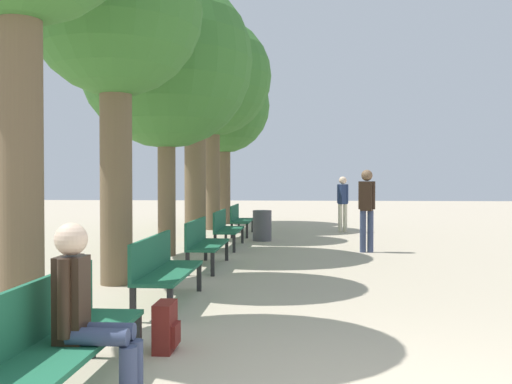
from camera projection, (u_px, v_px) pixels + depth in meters
The scene contains 15 objects.
bench_row_0 at pixel (60, 329), 4.02m from camera, with size 0.50×1.88×0.85m.
bench_row_1 at pixel (162, 266), 7.04m from camera, with size 0.50×1.88×0.85m.
bench_row_2 at pixel (203, 240), 10.06m from camera, with size 0.50×1.88×0.85m.
bench_row_3 at pixel (225, 226), 13.08m from camera, with size 0.50×1.88×0.85m.
bench_row_4 at pixel (239, 218), 16.10m from camera, with size 0.50×1.88×0.85m.
tree_row_1 at pixel (115, 15), 8.39m from camera, with size 2.59×2.59×5.37m.
tree_row_2 at pixel (166, 62), 11.61m from camera, with size 3.54×3.54×5.74m.
tree_row_3 at pixel (195, 76), 14.81m from camera, with size 2.76×2.76×5.76m.
tree_row_4 at pixel (212, 78), 17.77m from camera, with size 3.69×3.69×6.63m.
tree_row_5 at pixel (223, 108), 20.23m from camera, with size 3.33×3.33×5.85m.
person_seated at pixel (87, 308), 3.92m from camera, with size 0.59×0.34×1.25m.
backpack at pixel (166, 327), 5.13m from camera, with size 0.20×0.34×0.44m.
pedestrian_near at pixel (367, 205), 12.18m from camera, with size 0.36×0.27×1.77m.
pedestrian_mid at pixel (343, 200), 17.00m from camera, with size 0.34×0.29×1.66m.
trash_bin at pixel (262, 226), 14.53m from camera, with size 0.48×0.48×0.78m.
Camera 1 is at (-0.54, -3.64, 1.54)m, focal length 40.00 mm.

